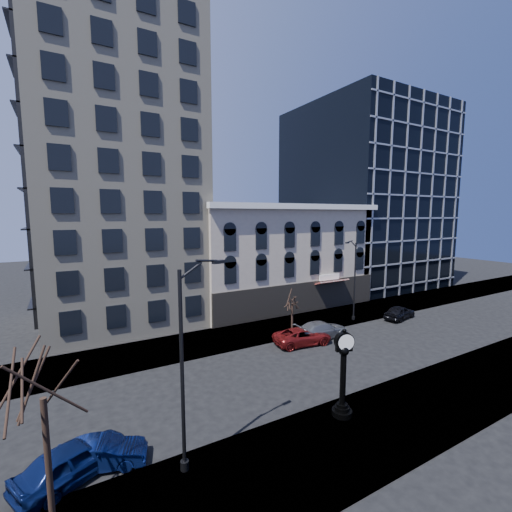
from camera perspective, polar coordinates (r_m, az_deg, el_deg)
ground at (r=25.43m, az=0.60°, el=-19.48°), size 160.00×160.00×0.00m
sidewalk_far at (r=31.99m, az=-6.88°, el=-13.71°), size 160.00×6.00×0.12m
sidewalk_near at (r=19.87m, az=13.89°, el=-27.77°), size 160.00×6.00×0.12m
cream_tower at (r=39.72m, az=-22.47°, el=18.06°), size 15.90×15.40×42.50m
victorian_row at (r=42.94m, az=3.71°, el=-0.19°), size 22.60×11.19×12.50m
glass_office at (r=59.54m, az=17.47°, el=9.21°), size 20.00×20.15×28.00m
street_clock at (r=20.65m, az=14.30°, el=-18.91°), size 1.14×1.14×5.01m
street_lamp_near at (r=15.07m, az=-10.09°, el=-8.76°), size 2.44×0.66×9.47m
street_lamp_far at (r=36.73m, az=15.80°, el=-0.55°), size 2.19×0.90×8.71m
bare_tree_near at (r=14.27m, az=-32.24°, el=-15.59°), size 4.61×4.61×7.91m
bare_tree_far at (r=33.82m, az=6.09°, el=-6.94°), size 2.40×2.40×4.13m
car_near_a at (r=18.83m, az=-28.11°, el=-27.85°), size 5.12×3.74×1.62m
car_near_b at (r=19.04m, az=-24.45°, el=-27.79°), size 4.15×2.43×1.29m
car_far_a at (r=31.01m, az=7.75°, el=-13.10°), size 5.46×3.05×1.44m
car_far_b at (r=32.78m, az=10.89°, el=-11.96°), size 5.31×2.25×1.53m
car_far_c at (r=40.75m, az=22.79°, el=-8.66°), size 4.60×2.55×1.48m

